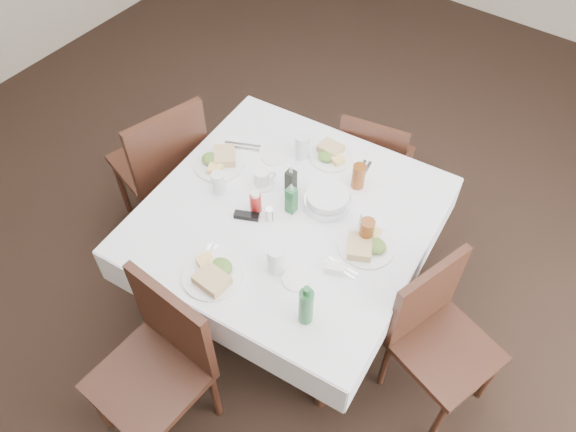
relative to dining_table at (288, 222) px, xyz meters
The scene contains 33 objects.
ground_plane 0.73m from the dining_table, 131.10° to the left, with size 7.00×7.00×0.00m, color black.
room_shell 1.06m from the dining_table, 131.10° to the left, with size 6.04×7.04×2.80m.
dining_table is the anchor object (origin of this frame).
chair_north 0.86m from the dining_table, 86.83° to the left, with size 0.47×0.47×0.85m.
chair_south 0.91m from the dining_table, 94.30° to the right, with size 0.48×0.48×0.98m.
chair_east 0.90m from the dining_table, ahead, with size 0.54×0.54×0.91m.
chair_west 0.93m from the dining_table, behind, with size 0.59×0.59×1.00m.
meal_north 0.47m from the dining_table, 95.42° to the left, with size 0.24×0.24×0.05m.
meal_south 0.52m from the dining_table, 95.76° to the right, with size 0.29×0.29×0.06m.
meal_east 0.45m from the dining_table, ahead, with size 0.27×0.27×0.06m.
meal_west 0.52m from the dining_table, behind, with size 0.27×0.27×0.06m.
side_plate_a 0.41m from the dining_table, 136.82° to the left, with size 0.14×0.14×0.01m.
side_plate_b 0.41m from the dining_table, 48.25° to the right, with size 0.14×0.14×0.01m.
water_n 0.44m from the dining_table, 115.17° to the left, with size 0.08×0.08×0.15m.
water_s 0.38m from the dining_table, 63.28° to the right, with size 0.08×0.08×0.15m.
water_e 0.42m from the dining_table, 19.53° to the left, with size 0.07×0.07×0.13m.
water_w 0.41m from the dining_table, 166.52° to the right, with size 0.07×0.07×0.12m.
iced_tea_a 0.43m from the dining_table, 62.81° to the left, with size 0.07×0.07×0.14m.
iced_tea_b 0.44m from the dining_table, 10.23° to the left, with size 0.07×0.07×0.15m.
bread_basket 0.24m from the dining_table, 51.41° to the left, with size 0.24×0.24×0.08m.
oil_cruet_dark 0.21m from the dining_table, 119.81° to the left, with size 0.05×0.05×0.20m.
oil_cruet_green 0.16m from the dining_table, 79.42° to the left, with size 0.05×0.05×0.20m.
ketchup_bottle 0.21m from the dining_table, 150.91° to the right, with size 0.06×0.06×0.13m.
salt_shaker 0.16m from the dining_table, 116.82° to the right, with size 0.04×0.04×0.08m.
pepper_shaker 0.16m from the dining_table, 117.57° to the right, with size 0.04×0.04×0.08m.
coffee_mug 0.27m from the dining_table, 160.45° to the left, with size 0.13×0.13×0.10m.
sunglasses 0.23m from the dining_table, 135.67° to the right, with size 0.13×0.09×0.03m.
green_bottle 0.63m from the dining_table, 46.94° to the right, with size 0.06×0.06×0.24m.
sugar_caddy 0.43m from the dining_table, 22.59° to the right, with size 0.10×0.08×0.04m.
cutlery_n 0.49m from the dining_table, 70.71° to the left, with size 0.08×0.20×0.01m.
cutlery_s 0.49m from the dining_table, 106.63° to the right, with size 0.11×0.20×0.01m.
cutlery_e 0.43m from the dining_table, 17.73° to the right, with size 0.16×0.05×0.01m.
cutlery_w 0.55m from the dining_table, 154.11° to the left, with size 0.21×0.13×0.01m.
Camera 1 is at (1.23, -1.67, 2.93)m, focal length 35.00 mm.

